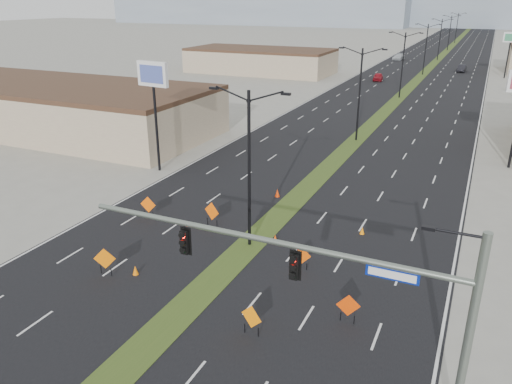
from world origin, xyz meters
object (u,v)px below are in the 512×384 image
at_px(streetlight_0, 249,166).
at_px(cone_0, 135,270).
at_px(construction_sign_1, 148,205).
at_px(cone_1, 275,239).
at_px(streetlight_2, 403,63).
at_px(streetlight_4, 440,38).
at_px(streetlight_3, 426,48).
at_px(construction_sign_4, 251,318).
at_px(construction_sign_3, 302,256).
at_px(car_left, 378,77).
at_px(streetlight_1, 360,92).
at_px(construction_sign_5, 348,306).
at_px(car_mid, 462,69).
at_px(streetlight_6, 457,27).
at_px(streetlight_5, 450,32).
at_px(construction_sign_0, 105,259).
at_px(pole_sign_west, 153,82).
at_px(car_far, 399,57).
at_px(signal_mast, 340,287).
at_px(cone_2, 362,231).
at_px(cone_3, 277,193).
at_px(pole_sign_east_far, 511,41).
at_px(construction_sign_2, 212,212).

height_order(streetlight_0, cone_0, streetlight_0).
bearing_deg(construction_sign_1, cone_1, -4.44).
xyz_separation_m(streetlight_0, streetlight_2, (0.00, 56.00, 0.00)).
bearing_deg(streetlight_4, streetlight_2, -90.00).
xyz_separation_m(streetlight_3, construction_sign_4, (4.05, -92.34, -4.47)).
xyz_separation_m(streetlight_0, construction_sign_3, (4.12, -1.51, -4.58)).
bearing_deg(car_left, streetlight_2, -74.54).
bearing_deg(streetlight_1, construction_sign_5, -76.67).
relative_size(car_mid, construction_sign_5, 2.81).
bearing_deg(car_mid, streetlight_6, 97.84).
bearing_deg(construction_sign_4, streetlight_5, 108.29).
xyz_separation_m(streetlight_0, construction_sign_0, (-5.92, -6.86, -4.41)).
xyz_separation_m(streetlight_1, pole_sign_west, (-14.03, -17.93, 2.66)).
xyz_separation_m(car_far, construction_sign_0, (3.21, -115.50, 0.26)).
xyz_separation_m(cone_1, pole_sign_west, (-15.41, 9.09, 7.80)).
height_order(signal_mast, cone_2, signal_mast).
xyz_separation_m(streetlight_5, construction_sign_0, (-5.92, -146.86, -4.41)).
bearing_deg(streetlight_5, streetlight_2, -90.00).
bearing_deg(cone_3, construction_sign_0, -105.91).
bearing_deg(car_far, pole_sign_east_far, -35.17).
distance_m(streetlight_3, cone_3, 75.70).
relative_size(streetlight_0, pole_sign_east_far, 1.15).
bearing_deg(car_mid, cone_1, -90.99).
xyz_separation_m(signal_mast, pole_sign_west, (-22.58, 20.07, 3.29)).
bearing_deg(construction_sign_5, pole_sign_west, 130.19).
bearing_deg(construction_sign_3, cone_0, -157.81).
height_order(streetlight_3, streetlight_6, same).
bearing_deg(streetlight_2, streetlight_3, 90.00).
relative_size(signal_mast, streetlight_3, 1.63).
distance_m(streetlight_2, pole_sign_east_far, 33.73).
bearing_deg(signal_mast, construction_sign_4, 159.71).
relative_size(signal_mast, streetlight_6, 1.63).
bearing_deg(cone_1, pole_sign_west, 149.48).
relative_size(streetlight_0, streetlight_1, 1.00).
relative_size(construction_sign_4, pole_sign_west, 0.16).
bearing_deg(car_left, streetlight_6, 78.54).
bearing_deg(streetlight_0, streetlight_6, 90.00).
relative_size(construction_sign_3, construction_sign_4, 0.89).
bearing_deg(pole_sign_west, cone_3, -0.24).
distance_m(streetlight_4, streetlight_6, 56.00).
height_order(streetlight_0, streetlight_4, same).
xyz_separation_m(streetlight_4, pole_sign_east_far, (15.38, -26.02, 1.65)).
relative_size(construction_sign_1, construction_sign_2, 0.93).
distance_m(streetlight_1, construction_sign_5, 34.70).
distance_m(construction_sign_3, pole_sign_west, 22.70).
bearing_deg(car_mid, cone_0, -94.09).
relative_size(streetlight_2, cone_2, 18.45).
relative_size(car_left, cone_0, 7.30).
bearing_deg(construction_sign_4, streetlight_1, 113.09).
height_order(signal_mast, streetlight_6, streetlight_6).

